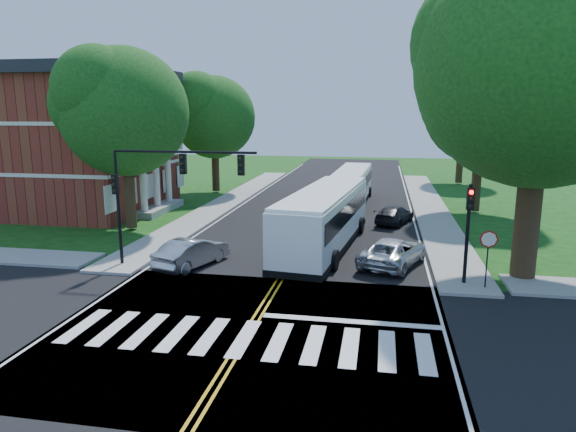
% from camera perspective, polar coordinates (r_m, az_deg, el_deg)
% --- Properties ---
extents(ground, '(140.00, 140.00, 0.00)m').
position_cam_1_polar(ground, '(18.51, -4.49, -12.79)').
color(ground, '#114010').
rests_on(ground, ground).
extents(road, '(14.00, 96.00, 0.01)m').
position_cam_1_polar(road, '(35.39, 2.95, -0.82)').
color(road, black).
rests_on(road, ground).
extents(cross_road, '(60.00, 12.00, 0.01)m').
position_cam_1_polar(cross_road, '(18.51, -4.49, -12.77)').
color(cross_road, black).
rests_on(cross_road, ground).
extents(center_line, '(0.36, 70.00, 0.01)m').
position_cam_1_polar(center_line, '(39.27, 3.71, 0.43)').
color(center_line, gold).
rests_on(center_line, road).
extents(edge_line_w, '(0.12, 70.00, 0.01)m').
position_cam_1_polar(edge_line_w, '(40.60, -5.86, 0.77)').
color(edge_line_w, silver).
rests_on(edge_line_w, road).
extents(edge_line_e, '(0.12, 70.00, 0.01)m').
position_cam_1_polar(edge_line_e, '(39.10, 13.65, 0.07)').
color(edge_line_e, silver).
rests_on(edge_line_e, road).
extents(crosswalk, '(12.60, 3.00, 0.01)m').
position_cam_1_polar(crosswalk, '(18.07, -4.90, -13.38)').
color(crosswalk, silver).
rests_on(crosswalk, road).
extents(stop_bar, '(6.60, 0.40, 0.01)m').
position_cam_1_polar(stop_bar, '(19.46, 6.99, -11.53)').
color(stop_bar, silver).
rests_on(stop_bar, road).
extents(sidewalk_nw, '(2.60, 40.00, 0.15)m').
position_cam_1_polar(sidewalk_nw, '(43.84, -6.66, 1.64)').
color(sidewalk_nw, gray).
rests_on(sidewalk_nw, ground).
extents(sidewalk_ne, '(2.60, 40.00, 0.15)m').
position_cam_1_polar(sidewalk_ne, '(42.14, 15.48, 0.89)').
color(sidewalk_ne, gray).
rests_on(sidewalk_ne, ground).
extents(tree_ne_big, '(10.80, 10.80, 14.91)m').
position_cam_1_polar(tree_ne_big, '(25.23, 26.43, 14.98)').
color(tree_ne_big, '#342215').
rests_on(tree_ne_big, ground).
extents(tree_west_near, '(8.00, 8.00, 11.40)m').
position_cam_1_polar(tree_west_near, '(34.20, -17.70, 10.92)').
color(tree_west_near, '#342215').
rests_on(tree_west_near, ground).
extents(tree_west_far, '(7.60, 7.60, 10.67)m').
position_cam_1_polar(tree_west_far, '(48.77, -8.21, 10.79)').
color(tree_west_far, '#342215').
rests_on(tree_west_far, ground).
extents(tree_east_mid, '(8.40, 8.40, 11.93)m').
position_cam_1_polar(tree_east_mid, '(40.89, 20.75, 11.22)').
color(tree_east_mid, '#342215').
rests_on(tree_east_mid, ground).
extents(tree_east_far, '(7.20, 7.20, 10.34)m').
position_cam_1_polar(tree_east_far, '(56.85, 18.85, 10.27)').
color(tree_east_far, '#342215').
rests_on(tree_east_far, ground).
extents(brick_building, '(20.00, 13.00, 10.80)m').
position_cam_1_polar(brick_building, '(44.89, -25.87, 7.67)').
color(brick_building, maroon).
rests_on(brick_building, ground).
extents(signal_nw, '(7.15, 0.46, 5.66)m').
position_cam_1_polar(signal_nw, '(25.12, -13.89, 3.84)').
color(signal_nw, black).
rests_on(signal_nw, ground).
extents(signal_ne, '(0.30, 0.46, 4.40)m').
position_cam_1_polar(signal_ne, '(23.50, 19.42, -0.51)').
color(signal_ne, black).
rests_on(signal_ne, ground).
extents(stop_sign, '(0.76, 0.08, 2.53)m').
position_cam_1_polar(stop_sign, '(23.40, 21.37, -3.05)').
color(stop_sign, black).
rests_on(stop_sign, ground).
extents(bus_lead, '(4.23, 13.02, 3.31)m').
position_cam_1_polar(bus_lead, '(28.71, 4.05, -0.20)').
color(bus_lead, white).
rests_on(bus_lead, road).
extents(bus_follow, '(3.09, 11.16, 2.86)m').
position_cam_1_polar(bus_follow, '(43.27, 7.13, 3.44)').
color(bus_follow, white).
rests_on(bus_follow, road).
extents(hatchback, '(2.84, 4.60, 1.43)m').
position_cam_1_polar(hatchback, '(25.98, -10.63, -3.99)').
color(hatchback, '#AEAFB5').
rests_on(hatchback, road).
extents(suv, '(3.86, 5.46, 1.38)m').
position_cam_1_polar(suv, '(26.28, 11.61, -3.91)').
color(suv, silver).
rests_on(suv, road).
extents(dark_sedan, '(3.06, 4.58, 1.23)m').
position_cam_1_polar(dark_sedan, '(35.96, 11.73, 0.16)').
color(dark_sedan, black).
rests_on(dark_sedan, road).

